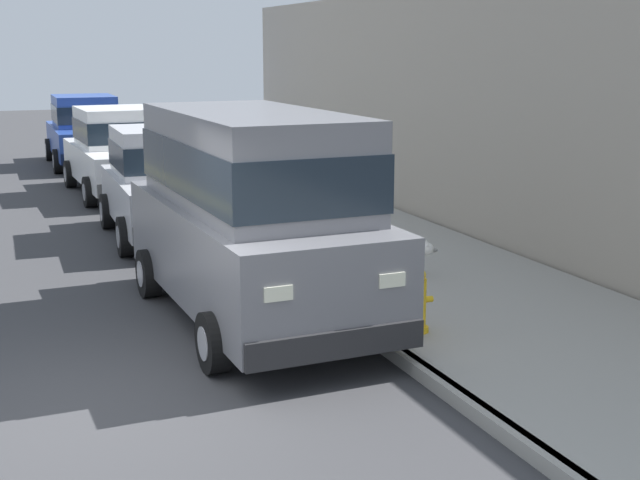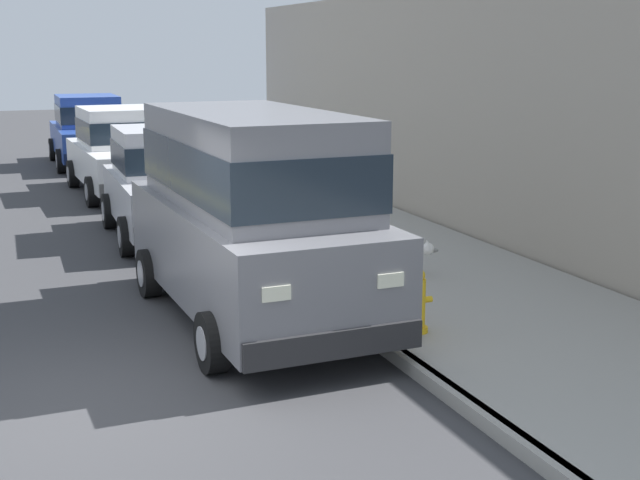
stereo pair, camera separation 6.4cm
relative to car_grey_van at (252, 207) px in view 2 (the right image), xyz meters
The scene contains 10 objects.
ground_plane 3.30m from the car_grey_van, 137.94° to the right, with size 80.00×80.00×0.00m, color #38383A.
curb 2.59m from the car_grey_van, 63.94° to the right, with size 0.16×64.00×0.14m, color gray.
sidewalk 3.67m from the car_grey_van, 35.78° to the right, with size 3.60×64.00×0.14m, color #99968E.
car_grey_van is the anchor object (origin of this frame).
car_silver_hatchback 5.09m from the car_grey_van, 90.06° to the left, with size 2.03×3.84×1.88m.
car_white_sedan 9.91m from the car_grey_van, 90.05° to the left, with size 2.14×4.66×1.92m.
car_blue_sedan 15.16m from the car_grey_van, 90.28° to the left, with size 2.08×4.62×1.92m.
dog_white 2.77m from the car_grey_van, 15.43° to the left, with size 0.73×0.34×0.49m.
fire_hydrant 2.28m from the car_grey_van, 46.66° to the right, with size 0.34×0.24×0.72m.
building_facade 6.11m from the car_grey_van, 36.42° to the left, with size 0.50×20.00×4.27m, color #9E9384.
Camera 2 is at (-0.72, -7.64, 3.25)m, focal length 48.52 mm.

